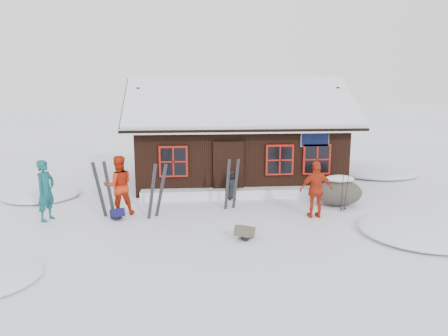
# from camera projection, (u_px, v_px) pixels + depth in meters

# --- Properties ---
(ground) EXTENTS (120.00, 120.00, 0.00)m
(ground) POSITION_uv_depth(u_px,v_px,m) (207.00, 217.00, 13.75)
(ground) COLOR white
(ground) RESTS_ON ground
(mountain_hut) EXTENTS (8.90, 6.09, 4.42)m
(mountain_hut) POSITION_uv_depth(u_px,v_px,m) (237.00, 144.00, 18.42)
(mountain_hut) COLOR black
(mountain_hut) RESTS_ON ground
(snow_drift) EXTENTS (7.60, 0.60, 0.35)m
(snow_drift) POSITION_uv_depth(u_px,v_px,m) (245.00, 193.00, 16.03)
(snow_drift) COLOR white
(snow_drift) RESTS_ON ground
(snow_mounds) EXTENTS (20.60, 13.20, 0.48)m
(snow_mounds) POSITION_uv_depth(u_px,v_px,m) (251.00, 200.00, 15.70)
(snow_mounds) COLOR white
(snow_mounds) RESTS_ON ground
(skier_teal) EXTENTS (0.68, 0.81, 1.89)m
(skier_teal) POSITION_uv_depth(u_px,v_px,m) (46.00, 190.00, 13.29)
(skier_teal) COLOR #114F52
(skier_teal) RESTS_ON ground
(skier_orange_left) EXTENTS (1.11, 0.97, 1.93)m
(skier_orange_left) POSITION_uv_depth(u_px,v_px,m) (119.00, 186.00, 13.82)
(skier_orange_left) COLOR #B8260D
(skier_orange_left) RESTS_ON ground
(skier_orange_right) EXTENTS (1.07, 0.48, 1.79)m
(skier_orange_right) POSITION_uv_depth(u_px,v_px,m) (316.00, 190.00, 13.57)
(skier_orange_right) COLOR #B22B12
(skier_orange_right) RESTS_ON ground
(skier_crouched) EXTENTS (0.60, 0.50, 1.06)m
(skier_crouched) POSITION_uv_depth(u_px,v_px,m) (231.00, 185.00, 15.68)
(skier_crouched) COLOR black
(skier_crouched) RESTS_ON ground
(boulder) EXTENTS (1.60, 1.20, 0.93)m
(boulder) POSITION_uv_depth(u_px,v_px,m) (339.00, 192.00, 14.99)
(boulder) COLOR #524B42
(boulder) RESTS_ON ground
(ski_pair_left) EXTENTS (0.68, 0.32, 1.75)m
(ski_pair_left) POSITION_uv_depth(u_px,v_px,m) (157.00, 191.00, 13.63)
(ski_pair_left) COLOR black
(ski_pair_left) RESTS_ON ground
(ski_pair_mid) EXTENTS (0.69, 0.21, 1.84)m
(ski_pair_mid) POSITION_uv_depth(u_px,v_px,m) (104.00, 190.00, 13.59)
(ski_pair_mid) COLOR black
(ski_pair_mid) RESTS_ON ground
(ski_pair_right) EXTENTS (0.54, 0.15, 1.74)m
(ski_pair_right) POSITION_uv_depth(u_px,v_px,m) (232.00, 185.00, 14.52)
(ski_pair_right) COLOR black
(ski_pair_right) RESTS_ON ground
(ski_poles) EXTENTS (0.22, 0.11, 1.24)m
(ski_poles) POSITION_uv_depth(u_px,v_px,m) (344.00, 194.00, 14.26)
(ski_poles) COLOR black
(ski_poles) RESTS_ON ground
(backpack_blue) EXTENTS (0.52, 0.59, 0.26)m
(backpack_blue) POSITION_uv_depth(u_px,v_px,m) (117.00, 215.00, 13.54)
(backpack_blue) COLOR #110F44
(backpack_blue) RESTS_ON ground
(backpack_olive) EXTENTS (0.62, 0.66, 0.29)m
(backpack_olive) POSITION_uv_depth(u_px,v_px,m) (245.00, 234.00, 11.86)
(backpack_olive) COLOR #4D4837
(backpack_olive) RESTS_ON ground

